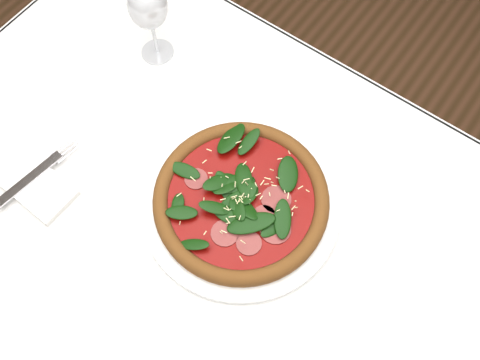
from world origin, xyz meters
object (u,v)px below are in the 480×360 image
Objects in this scene: wine_glass at (148,8)px; plate at (241,203)px; napkin at (30,181)px; pizza at (241,198)px.

plate is at bearing -26.94° from wine_glass.
napkin is at bearing -89.17° from wine_glass.
plate is 2.08× the size of napkin.
wine_glass reaches higher than napkin.
pizza is (0.00, 0.00, 0.02)m from plate.
wine_glass reaches higher than pizza.
wine_glass is at bearing 153.06° from plate.
pizza is 0.38m from wine_glass.
pizza is at bearing -26.94° from wine_glass.
wine_glass is (-0.33, 0.17, 0.10)m from pizza.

